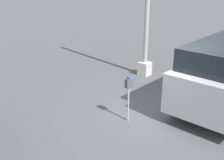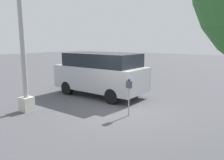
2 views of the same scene
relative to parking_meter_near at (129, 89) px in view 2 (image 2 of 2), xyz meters
name	(u,v)px [view 2 (image 2 of 2)]	position (x,y,z in m)	size (l,w,h in m)	color
ground_plane	(117,109)	(0.77, -0.39, -1.01)	(80.00, 80.00, 0.00)	#4C4C51
parking_meter_near	(129,89)	(0.00, 0.00, 0.00)	(0.22, 0.15, 1.36)	#9E9EA3
lamp_post	(23,52)	(3.49, 1.82, 1.28)	(0.44, 0.44, 6.30)	beige
parked_van	(101,73)	(2.73, -1.82, 0.13)	(4.60, 2.14, 2.10)	#B2B2B7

